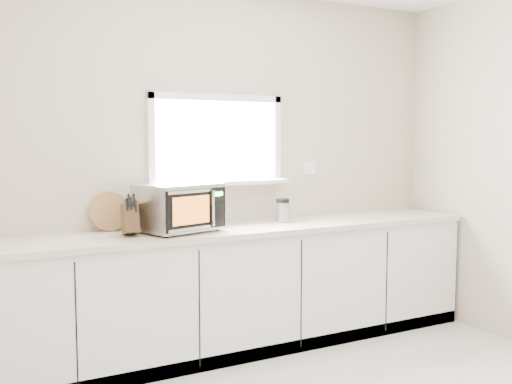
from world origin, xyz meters
TOP-DOWN VIEW (x-y plane):
  - back_wall at (0.00, 2.00)m, footprint 4.00×0.17m
  - cabinets at (0.00, 1.70)m, footprint 3.92×0.60m
  - countertop at (0.00, 1.69)m, footprint 3.92×0.64m
  - microwave at (-0.43, 1.69)m, footprint 0.61×0.53m
  - knife_block at (-0.78, 1.67)m, footprint 0.11×0.20m
  - cutting_board at (-0.84, 1.94)m, footprint 0.28×0.07m
  - coffee_grinder at (0.45, 1.76)m, footprint 0.13×0.13m

SIDE VIEW (x-z plane):
  - cabinets at x=0.00m, z-range 0.00..0.88m
  - countertop at x=0.00m, z-range 0.88..0.92m
  - coffee_grinder at x=0.45m, z-range 0.92..1.11m
  - knife_block at x=-0.78m, z-range 0.90..1.18m
  - cutting_board at x=-0.84m, z-range 0.92..1.20m
  - microwave at x=-0.43m, z-range 0.93..1.26m
  - back_wall at x=0.00m, z-range 0.01..2.71m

